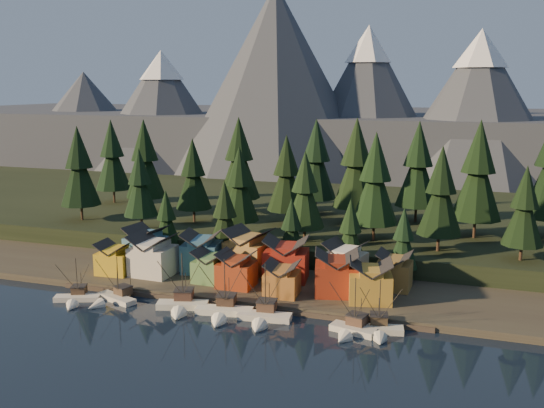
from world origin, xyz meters
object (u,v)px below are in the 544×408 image
(house_back_1, at_px, (202,251))
(house_front_1, at_px, (153,254))
(boat_0, at_px, (75,294))
(boat_2, at_px, (181,299))
(boat_6, at_px, (379,323))
(house_front_0, at_px, (115,257))
(boat_4, at_px, (263,310))
(boat_1, at_px, (112,294))
(boat_3, at_px, (223,305))
(house_back_0, at_px, (146,244))
(boat_5, at_px, (351,322))

(house_back_1, bearing_deg, house_front_1, -156.66)
(boat_0, relative_size, boat_2, 0.81)
(boat_6, distance_m, house_front_0, 64.22)
(boat_4, height_order, house_front_1, boat_4)
(boat_4, relative_size, boat_6, 1.12)
(boat_1, xyz_separation_m, boat_3, (24.92, 0.24, 0.35))
(boat_3, bearing_deg, house_back_0, 133.29)
(boat_5, xyz_separation_m, boat_6, (4.83, 1.68, -0.21))
(boat_0, distance_m, boat_2, 23.16)
(boat_0, xyz_separation_m, house_back_0, (2.39, 24.86, 4.56))
(boat_2, distance_m, boat_6, 39.53)
(boat_1, relative_size, boat_6, 0.98)
(boat_1, bearing_deg, boat_3, 20.47)
(boat_4, xyz_separation_m, house_back_1, (-22.68, 21.22, 4.12))
(house_front_0, relative_size, house_back_0, 0.82)
(boat_1, bearing_deg, boat_2, 22.16)
(boat_2, bearing_deg, boat_1, 165.88)
(boat_0, bearing_deg, boat_2, -13.56)
(boat_0, distance_m, boat_6, 62.58)
(boat_2, bearing_deg, boat_3, -18.74)
(house_front_0, bearing_deg, boat_1, -63.97)
(boat_0, height_order, house_front_1, house_front_1)
(house_front_0, bearing_deg, house_front_1, 8.00)
(boat_4, relative_size, house_back_0, 1.27)
(boat_1, xyz_separation_m, boat_2, (15.76, 0.62, 0.53))
(boat_1, bearing_deg, house_front_0, 139.63)
(boat_4, bearing_deg, boat_3, 172.85)
(house_front_1, relative_size, house_back_0, 0.99)
(house_back_1, bearing_deg, house_back_0, 166.04)
(boat_2, height_order, boat_5, boat_2)
(boat_4, distance_m, house_back_1, 31.33)
(house_front_0, bearing_deg, boat_5, -17.22)
(boat_3, xyz_separation_m, house_front_1, (-23.66, 15.02, 4.24))
(boat_6, bearing_deg, boat_0, 172.52)
(boat_2, bearing_deg, boat_5, -18.32)
(boat_1, relative_size, boat_4, 0.88)
(boat_6, bearing_deg, house_front_0, 158.34)
(boat_6, relative_size, house_back_1, 1.13)
(boat_6, relative_size, house_front_0, 1.39)
(house_back_0, bearing_deg, boat_3, -28.27)
(boat_0, distance_m, boat_1, 7.56)
(boat_0, relative_size, boat_5, 0.89)
(boat_1, distance_m, boat_3, 24.92)
(house_back_1, bearing_deg, boat_1, -125.81)
(house_back_0, bearing_deg, boat_0, -86.87)
(boat_1, distance_m, boat_5, 50.46)
(boat_1, height_order, boat_3, boat_3)
(boat_3, xyz_separation_m, house_back_1, (-14.24, 21.01, 4.20))
(boat_1, xyz_separation_m, house_back_1, (10.68, 21.26, 4.55))
(boat_5, distance_m, house_front_1, 51.84)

